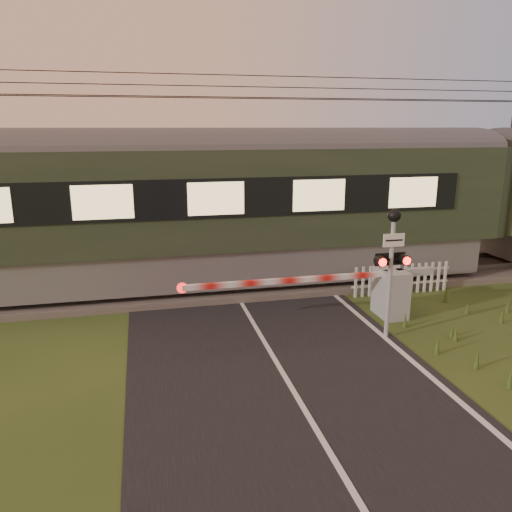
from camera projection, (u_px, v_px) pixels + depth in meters
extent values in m
plane|color=#2E431A|center=(293.00, 391.00, 9.16)|extent=(160.00, 160.00, 0.00)
cube|color=black|center=(293.00, 391.00, 9.16)|extent=(6.00, 140.00, 0.02)
cube|color=#47423D|center=(231.00, 283.00, 15.28)|extent=(140.00, 3.40, 0.24)
cube|color=slate|center=(235.00, 284.00, 14.55)|extent=(140.00, 0.08, 0.14)
cube|color=slate|center=(227.00, 271.00, 15.90)|extent=(140.00, 0.08, 0.14)
cube|color=#2D2116|center=(231.00, 279.00, 15.24)|extent=(0.24, 2.20, 0.06)
cylinder|color=black|center=(230.00, 97.00, 13.62)|extent=(120.00, 0.02, 0.02)
cylinder|color=black|center=(226.00, 98.00, 14.19)|extent=(120.00, 0.02, 0.02)
cylinder|color=black|center=(228.00, 75.00, 13.75)|extent=(120.00, 0.02, 0.02)
cylinder|color=black|center=(228.00, 86.00, 13.83)|extent=(120.00, 0.02, 0.02)
cube|color=slate|center=(112.00, 265.00, 14.32)|extent=(21.93, 2.90, 1.09)
cube|color=#253422|center=(107.00, 199.00, 13.84)|extent=(22.84, 3.15, 2.72)
cylinder|color=#4C4C4F|center=(103.00, 149.00, 13.50)|extent=(22.84, 1.10, 1.10)
cube|color=#FFD893|center=(103.00, 202.00, 12.28)|extent=(19.65, 0.04, 0.85)
cube|color=gray|center=(391.00, 293.00, 12.70)|extent=(0.61, 0.94, 1.22)
cylinder|color=gray|center=(385.00, 293.00, 12.67)|extent=(0.13, 0.13, 1.22)
cube|color=gray|center=(414.00, 272.00, 12.71)|extent=(1.00, 0.18, 0.18)
cube|color=red|center=(289.00, 280.00, 11.98)|extent=(5.10, 0.12, 0.12)
cylinder|color=red|center=(182.00, 288.00, 11.43)|extent=(0.24, 0.04, 0.24)
cylinder|color=gray|center=(390.00, 281.00, 11.18)|extent=(0.10, 0.10, 2.72)
cube|color=white|center=(394.00, 240.00, 10.89)|extent=(0.50, 0.03, 0.29)
sphere|color=black|center=(394.00, 216.00, 10.81)|extent=(0.29, 0.29, 0.29)
cube|color=black|center=(391.00, 260.00, 11.06)|extent=(0.68, 0.05, 0.05)
cylinder|color=#FF140C|center=(383.00, 262.00, 10.82)|extent=(0.18, 0.02, 0.18)
cylinder|color=#FF140C|center=(407.00, 261.00, 10.95)|extent=(0.18, 0.02, 0.18)
cube|color=black|center=(390.00, 259.00, 11.10)|extent=(0.73, 0.02, 0.29)
cube|color=silver|center=(400.00, 284.00, 14.47)|extent=(3.05, 0.04, 0.06)
cube|color=silver|center=(401.00, 271.00, 14.37)|extent=(3.05, 0.04, 0.06)
cube|color=#2D2D30|center=(510.00, 164.00, 19.09)|extent=(0.21, 0.21, 6.68)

